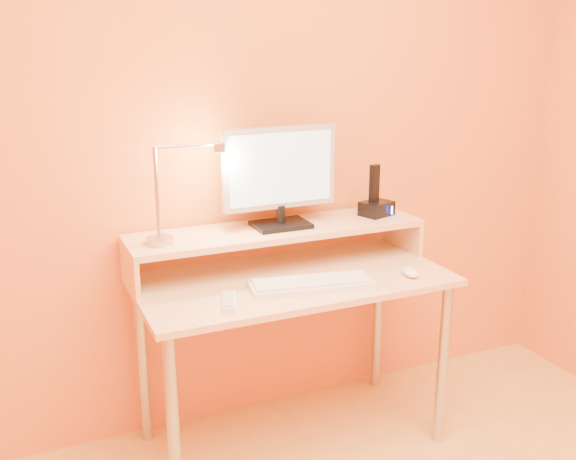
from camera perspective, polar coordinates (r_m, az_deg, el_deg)
name	(u,v)px	position (r m, az deg, el deg)	size (l,w,h in m)	color
wall_back	(261,129)	(2.68, -2.41, 8.80)	(3.00, 0.04, 2.50)	#DE6D3D
desk_leg_fl	(173,428)	(2.31, -10.01, -16.68)	(0.04, 0.04, 0.69)	#B1B1B7
desk_leg_fr	(443,365)	(2.74, 13.40, -11.40)	(0.04, 0.04, 0.69)	#B1B1B7
desk_leg_bl	(143,363)	(2.74, -12.61, -11.29)	(0.04, 0.04, 0.69)	#B1B1B7
desk_leg_br	(378,318)	(3.10, 7.85, -7.64)	(0.04, 0.04, 0.69)	#B1B1B7
desk_lower	(293,280)	(2.52, 0.40, -4.38)	(1.20, 0.60, 0.03)	#E5B787
shelf_riser_left	(130,269)	(2.47, -13.70, -3.35)	(0.02, 0.30, 0.14)	#E5B787
shelf_riser_right	(401,233)	(2.90, 9.90, -0.22)	(0.02, 0.30, 0.14)	#E5B787
desk_shelf	(277,230)	(2.60, -0.95, -0.02)	(1.20, 0.30, 0.03)	#E5B787
monitor_foot	(281,225)	(2.60, -0.63, 0.48)	(0.22, 0.16, 0.02)	black
monitor_neck	(281,214)	(2.59, -0.63, 1.41)	(0.04, 0.04, 0.07)	black
monitor_panel	(280,168)	(2.56, -0.74, 5.47)	(0.47, 0.04, 0.32)	#AFAFB7
monitor_back	(277,167)	(2.58, -0.94, 5.56)	(0.42, 0.01, 0.27)	black
monitor_screen	(282,169)	(2.54, -0.57, 5.40)	(0.43, 0.00, 0.28)	silver
lamp_base	(160,241)	(2.43, -11.17, -0.91)	(0.10, 0.10, 0.03)	#B1B1B7
lamp_post	(157,193)	(2.38, -11.40, 3.17)	(0.01, 0.01, 0.33)	#B1B1B7
lamp_arm	(187,145)	(2.38, -8.79, 7.33)	(0.01, 0.01, 0.24)	#B1B1B7
lamp_head	(220,147)	(2.42, -6.01, 7.20)	(0.04, 0.04, 0.03)	#B1B1B7
lamp_bulb	(220,152)	(2.42, -6.00, 6.83)	(0.03, 0.03, 0.00)	#FFEAC6
phone_dock	(376,208)	(2.79, 7.75, 1.88)	(0.13, 0.10, 0.06)	black
phone_handset	(374,183)	(2.76, 7.57, 4.06)	(0.04, 0.03, 0.16)	black
phone_led	(392,210)	(2.78, 9.09, 1.73)	(0.01, 0.00, 0.04)	#3970FF
keyboard	(312,285)	(2.41, 2.08, -4.83)	(0.45, 0.14, 0.02)	silver
mouse	(411,272)	(2.56, 10.67, -3.63)	(0.06, 0.10, 0.03)	white
remote_control	(230,302)	(2.27, -5.14, -6.30)	(0.04, 0.16, 0.02)	silver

